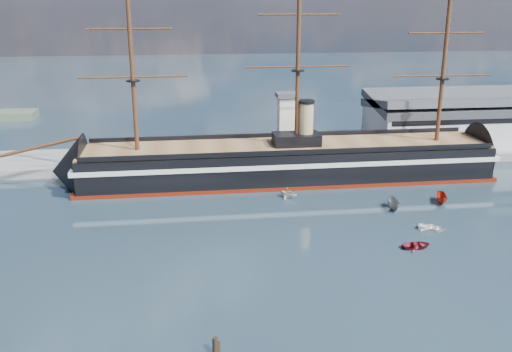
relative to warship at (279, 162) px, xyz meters
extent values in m
plane|color=#1A2630|center=(0.85, -20.00, -4.04)|extent=(600.00, 600.00, 0.00)
cube|color=slate|center=(10.85, 16.00, -4.04)|extent=(180.00, 18.00, 2.00)
cube|color=#B7BABC|center=(58.85, 20.00, 2.96)|extent=(62.00, 20.00, 10.00)
cube|color=#3F4247|center=(58.85, 20.00, 8.56)|extent=(63.00, 21.00, 2.00)
cube|color=silver|center=(3.85, 13.00, 4.96)|extent=(4.00, 4.00, 14.00)
cube|color=#3F4247|center=(3.85, 13.00, 12.46)|extent=(5.00, 5.00, 1.00)
cube|color=black|center=(1.73, 0.00, -0.04)|extent=(88.11, 16.61, 7.00)
cube|color=silver|center=(1.73, 0.00, 1.16)|extent=(90.11, 16.86, 1.00)
cube|color=#581609|center=(1.73, 0.00, -3.69)|extent=(90.11, 16.82, 0.90)
cone|color=black|center=(-44.77, 0.00, -0.34)|extent=(14.11, 15.78, 15.68)
cone|color=black|center=(48.23, 0.00, -0.34)|extent=(11.11, 15.76, 15.68)
cube|color=brown|center=(1.73, 0.00, 3.56)|extent=(88.10, 15.33, 0.40)
cube|color=black|center=(3.73, 0.00, 4.96)|extent=(10.04, 6.07, 2.50)
cylinder|color=tan|center=(5.73, 0.00, 8.46)|extent=(3.20, 3.20, 9.00)
cylinder|color=#381E0F|center=(-50.27, 0.00, 4.96)|extent=(17.76, 0.82, 4.43)
cylinder|color=#381E0F|center=(-30.27, 0.00, 22.76)|extent=(0.90, 0.90, 38.00)
cylinder|color=#381E0F|center=(3.73, 0.00, 24.76)|extent=(0.90, 0.90, 42.00)
cylinder|color=#381E0F|center=(35.73, 0.00, 21.76)|extent=(0.90, 0.90, 36.00)
imported|color=maroon|center=(16.22, -38.12, -4.04)|extent=(1.49, 3.12, 1.41)
imported|color=slate|center=(18.62, -21.07, -4.04)|extent=(6.34, 2.96, 2.45)
imported|color=beige|center=(-0.09, -12.00, -4.04)|extent=(6.49, 6.48, 2.35)
imported|color=white|center=(21.63, -31.61, -4.04)|extent=(2.71, 3.12, 1.39)
imported|color=#9B1E0F|center=(29.14, -18.89, -4.04)|extent=(6.27, 3.91, 2.35)
camera|label=1|loc=(-19.90, -118.15, 34.86)|focal=40.00mm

